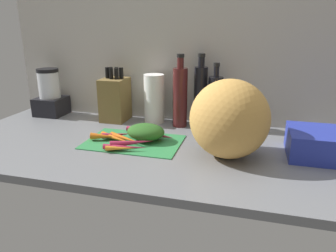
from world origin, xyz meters
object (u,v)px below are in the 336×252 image
winter_squash (229,119)px  bottle_0 (180,96)px  carrot_3 (125,147)px  carrot_8 (140,130)px  carrot_5 (162,136)px  carrot_4 (116,138)px  carrot_2 (125,138)px  carrot_0 (149,133)px  paper_towel_roll (154,99)px  carrot_6 (103,136)px  carrot_7 (132,143)px  knife_block (115,99)px  blender_appliance (50,95)px  cutting_board (133,142)px  bottle_1 (200,95)px  carrot_9 (117,135)px  bottle_2 (215,102)px  carrot_1 (120,148)px  dish_rack (323,144)px

winter_squash → bottle_0: (-25.81, 31.62, 0.19)cm
carrot_3 → carrot_8: size_ratio=1.35×
carrot_8 → carrot_5: bearing=-24.2°
carrot_4 → carrot_2: bearing=8.1°
carrot_0 → carrot_3: 18.03cm
carrot_2 → carrot_4: carrot_2 is taller
paper_towel_roll → carrot_6: bearing=-111.5°
carrot_7 → knife_block: (-22.46, 34.57, 8.97)cm
carrot_2 → carrot_3: carrot_2 is taller
carrot_3 → carrot_5: 18.97cm
carrot_0 → blender_appliance: size_ratio=0.56×
cutting_board → bottle_1: (22.93, 31.37, 14.78)cm
carrot_7 → carrot_5: bearing=52.1°
carrot_9 → bottle_2: size_ratio=0.41×
knife_block → paper_towel_roll: bearing=4.4°
carrot_9 → bottle_1: 45.02cm
cutting_board → knife_block: bearing=125.9°
carrot_1 → blender_appliance: size_ratio=0.45×
knife_block → carrot_6: bearing=-75.8°
cutting_board → carrot_4: bearing=-163.9°
carrot_5 → blender_appliance: blender_appliance is taller
carrot_8 → winter_squash: bearing=-20.4°
carrot_4 → winter_squash: (46.63, -2.26, 12.75)cm
carrot_4 → paper_towel_roll: (6.93, 32.16, 10.20)cm
carrot_6 → cutting_board: bearing=9.9°
bottle_0 → carrot_2: bearing=-120.4°
carrot_7 → carrot_2: bearing=137.3°
carrot_0 → paper_towel_roll: (-4.78, 22.94, 9.97)cm
cutting_board → carrot_7: size_ratio=2.25×
carrot_3 → knife_block: bearing=118.4°
bottle_0 → bottle_2: 16.79cm
carrot_6 → bottle_2: (43.26, 30.86, 10.56)cm
knife_block → paper_towel_roll: knife_block is taller
blender_appliance → bottle_1: 81.96cm
carrot_4 → dish_rack: dish_rack is taller
cutting_board → bottle_2: 43.60cm
carrot_4 → carrot_9: carrot_9 is taller
carrot_9 → blender_appliance: blender_appliance is taller
carrot_5 → carrot_6: (-23.66, -7.74, 0.29)cm
carrot_7 → knife_block: size_ratio=0.65×
dish_rack → blender_appliance: bearing=169.7°
bottle_1 → dish_rack: bottle_1 is taller
carrot_2 → knife_block: size_ratio=0.60×
carrot_4 → dish_rack: size_ratio=0.70×
carrot_5 → bottle_0: size_ratio=0.33×
carrot_3 → knife_block: knife_block is taller
carrot_0 → carrot_4: bearing=-141.8°
carrot_9 → carrot_1: bearing=-61.4°
carrot_1 → carrot_5: carrot_5 is taller
blender_appliance → carrot_7: bearing=-29.7°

